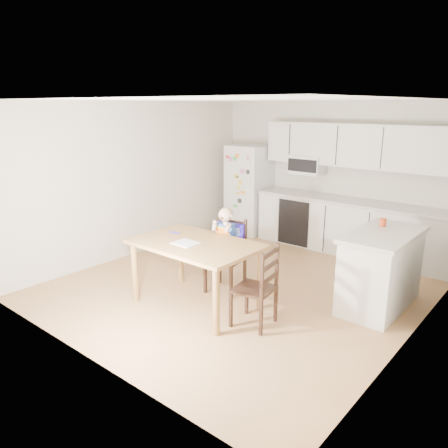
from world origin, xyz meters
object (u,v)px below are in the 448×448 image
(dining_table, at_px, (196,251))
(chair_side, at_px, (262,282))
(kitchen_island, at_px, (381,270))
(refrigerator, at_px, (249,189))
(red_cup, at_px, (383,222))
(chair_booster, at_px, (227,241))

(dining_table, bearing_deg, chair_side, 3.89)
(dining_table, relative_size, chair_side, 1.63)
(kitchen_island, height_order, dining_table, kitchen_island)
(refrigerator, height_order, red_cup, refrigerator)
(refrigerator, xyz_separation_m, chair_booster, (1.46, -2.46, -0.15))
(kitchen_island, distance_m, red_cup, 0.60)
(kitchen_island, bearing_deg, chair_booster, -155.43)
(kitchen_island, bearing_deg, red_cup, 115.54)
(red_cup, bearing_deg, chair_side, -113.81)
(refrigerator, relative_size, chair_side, 1.79)
(chair_side, bearing_deg, chair_booster, -128.75)
(red_cup, distance_m, chair_booster, 2.00)
(dining_table, bearing_deg, chair_booster, 90.80)
(refrigerator, bearing_deg, dining_table, -64.55)
(red_cup, xyz_separation_m, dining_table, (-1.66, -1.68, -0.30))
(chair_booster, relative_size, chair_side, 1.22)
(red_cup, bearing_deg, chair_booster, -147.47)
(dining_table, relative_size, chair_booster, 1.34)
(chair_booster, height_order, chair_side, chair_booster)
(red_cup, bearing_deg, dining_table, -134.61)
(chair_booster, bearing_deg, kitchen_island, 14.26)
(red_cup, bearing_deg, refrigerator, 155.84)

